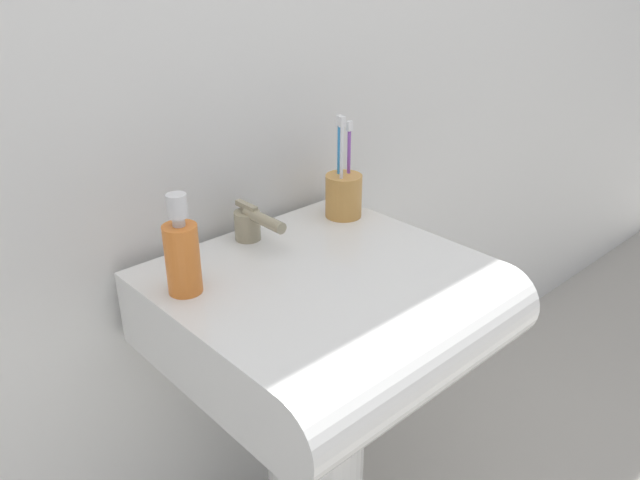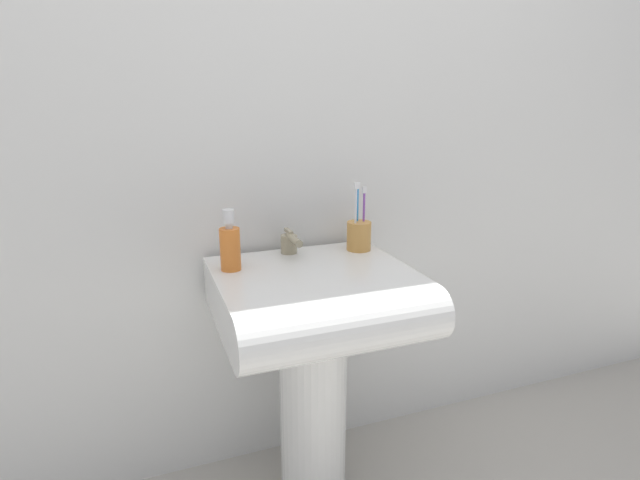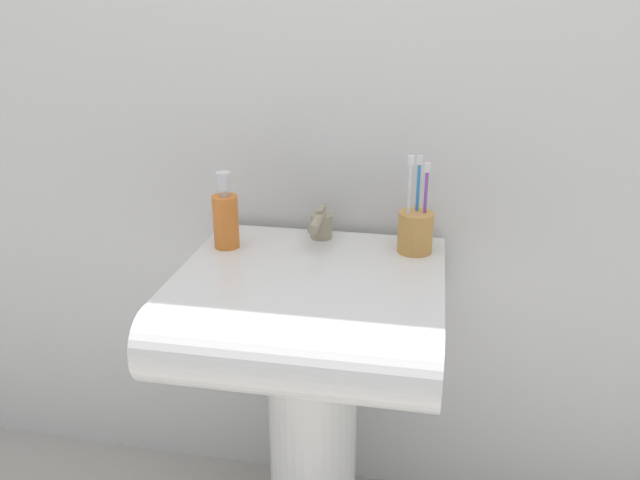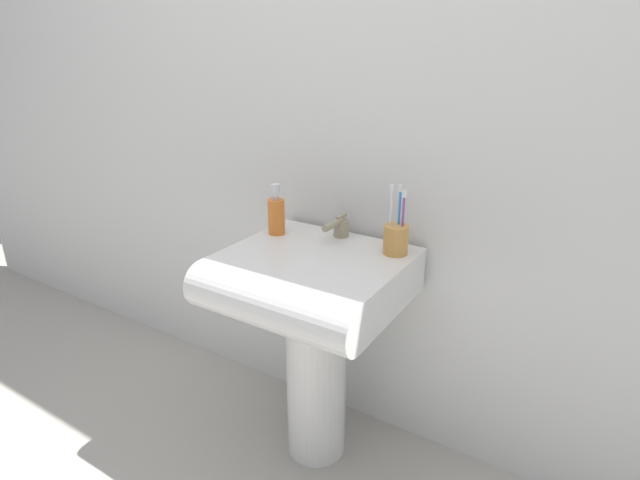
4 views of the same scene
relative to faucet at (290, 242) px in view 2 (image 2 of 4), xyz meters
The scene contains 6 objects.
wall_back 0.43m from the faucet, 82.86° to the left, with size 5.00×0.05×2.40m, color silver.
sink_pedestal 0.50m from the faucet, 85.41° to the right, with size 0.20×0.20×0.60m, color white.
sink_basin 0.24m from the faucet, 86.54° to the right, with size 0.53×0.52×0.14m.
faucet is the anchor object (origin of this frame).
toothbrush_cup 0.22m from the faucet, ahead, with size 0.08×0.08×0.21m.
soap_bottle 0.21m from the faucet, 158.02° to the right, with size 0.06×0.06×0.17m.
Camera 2 is at (-0.44, -1.22, 1.20)m, focal length 28.00 mm.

